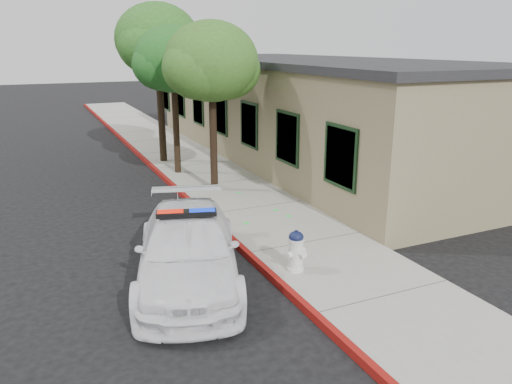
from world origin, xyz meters
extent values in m
plane|color=black|center=(0.00, 0.00, 0.00)|extent=(120.00, 120.00, 0.00)
cube|color=gray|center=(1.60, 3.00, 0.07)|extent=(3.20, 60.00, 0.15)
cube|color=maroon|center=(0.06, 3.00, 0.08)|extent=(0.14, 60.00, 0.16)
cube|color=#887B59|center=(6.70, 9.00, 2.00)|extent=(7.00, 20.00, 4.00)
cube|color=black|center=(6.70, 9.00, 4.12)|extent=(7.30, 20.30, 0.24)
cube|color=black|center=(3.17, 1.00, 1.95)|extent=(0.08, 1.48, 1.68)
cube|color=black|center=(3.17, 4.00, 1.95)|extent=(0.08, 1.48, 1.68)
cube|color=black|center=(3.17, 7.00, 1.95)|extent=(0.08, 1.48, 1.68)
cube|color=black|center=(3.17, 10.00, 1.95)|extent=(0.08, 1.48, 1.68)
cube|color=black|center=(3.17, 13.00, 1.95)|extent=(0.08, 1.48, 1.68)
cube|color=black|center=(3.17, 16.00, 1.95)|extent=(0.08, 1.48, 1.68)
cube|color=black|center=(3.17, 19.00, 1.95)|extent=(0.08, 1.48, 1.68)
imported|color=white|center=(-1.55, -0.54, 0.73)|extent=(3.42, 5.40, 1.46)
cube|color=black|center=(-1.55, -0.54, 1.52)|extent=(1.23, 0.62, 0.10)
cube|color=red|center=(-1.86, -0.45, 1.52)|extent=(0.57, 0.38, 0.11)
cube|color=#0C28CE|center=(-1.25, -0.64, 1.52)|extent=(0.57, 0.38, 0.11)
cylinder|color=white|center=(0.61, -1.26, 0.18)|extent=(0.37, 0.37, 0.07)
cylinder|color=white|center=(0.61, -1.26, 0.52)|extent=(0.31, 0.31, 0.60)
cylinder|color=white|center=(0.61, -1.26, 0.84)|extent=(0.35, 0.35, 0.04)
ellipsoid|color=#0F1537|center=(0.61, -1.26, 0.91)|extent=(0.32, 0.32, 0.24)
cylinder|color=#0F1537|center=(0.61, -1.26, 1.02)|extent=(0.08, 0.08, 0.07)
cylinder|color=white|center=(0.43, -1.32, 0.55)|extent=(0.16, 0.15, 0.12)
cylinder|color=white|center=(0.78, -1.21, 0.55)|extent=(0.16, 0.15, 0.12)
cylinder|color=white|center=(0.66, -1.44, 0.57)|extent=(0.19, 0.17, 0.15)
cylinder|color=black|center=(1.16, 5.33, 1.81)|extent=(0.24, 0.24, 3.32)
ellipsoid|color=#345B1C|center=(1.16, 5.33, 4.30)|extent=(2.95, 2.95, 2.51)
ellipsoid|color=#345B1C|center=(1.68, 5.44, 4.02)|extent=(2.21, 2.21, 1.88)
ellipsoid|color=#345B1C|center=(0.72, 5.19, 4.12)|extent=(2.31, 2.31, 1.96)
cylinder|color=black|center=(0.70, 8.10, 1.82)|extent=(0.23, 0.23, 3.34)
ellipsoid|color=#1D541A|center=(0.70, 8.10, 4.30)|extent=(2.80, 2.80, 2.38)
ellipsoid|color=#1D541A|center=(1.13, 8.24, 4.03)|extent=(2.26, 2.26, 1.92)
ellipsoid|color=#1D541A|center=(0.30, 8.05, 4.12)|extent=(2.17, 2.17, 1.84)
cylinder|color=black|center=(0.70, 10.25, 2.08)|extent=(0.29, 0.29, 3.85)
ellipsoid|color=#265219|center=(0.70, 10.25, 4.99)|extent=(3.30, 3.30, 2.81)
ellipsoid|color=#265219|center=(1.23, 10.51, 4.66)|extent=(2.53, 2.53, 2.15)
ellipsoid|color=#265219|center=(0.39, 9.90, 4.77)|extent=(2.64, 2.64, 2.25)
camera|label=1|loc=(-4.25, -9.84, 4.81)|focal=35.02mm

